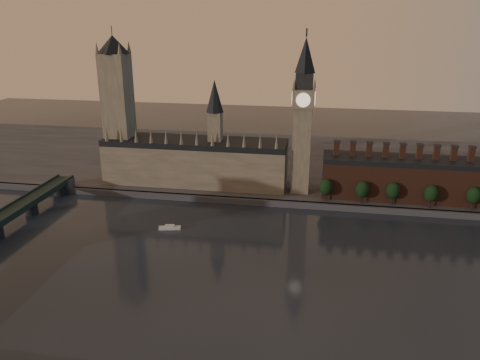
# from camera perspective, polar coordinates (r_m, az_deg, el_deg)

# --- Properties ---
(ground) EXTENTS (900.00, 900.00, 0.00)m
(ground) POSITION_cam_1_polar(r_m,az_deg,el_deg) (228.22, 3.25, -11.82)
(ground) COLOR black
(ground) RESTS_ON ground
(north_bank) EXTENTS (900.00, 182.00, 4.00)m
(north_bank) POSITION_cam_1_polar(r_m,az_deg,el_deg) (390.51, 6.29, 1.95)
(north_bank) COLOR #4E4E53
(north_bank) RESTS_ON ground
(palace_of_westminster) EXTENTS (130.00, 30.30, 74.00)m
(palace_of_westminster) POSITION_cam_1_polar(r_m,az_deg,el_deg) (334.80, -5.38, 2.53)
(palace_of_westminster) COLOR gray
(palace_of_westminster) RESTS_ON north_bank
(victoria_tower) EXTENTS (24.00, 24.00, 108.00)m
(victoria_tower) POSITION_cam_1_polar(r_m,az_deg,el_deg) (344.76, -14.65, 8.89)
(victoria_tower) COLOR gray
(victoria_tower) RESTS_ON north_bank
(big_ben) EXTENTS (15.00, 15.00, 107.00)m
(big_ben) POSITION_cam_1_polar(r_m,az_deg,el_deg) (310.55, 7.68, 7.82)
(big_ben) COLOR gray
(big_ben) RESTS_ON north_bank
(chimney_block) EXTENTS (110.00, 25.00, 37.00)m
(chimney_block) POSITION_cam_1_polar(r_m,az_deg,el_deg) (325.83, 19.75, 0.27)
(chimney_block) COLOR #562E21
(chimney_block) RESTS_ON north_bank
(embankment_tree_0) EXTENTS (8.60, 8.60, 14.88)m
(embankment_tree_0) POSITION_cam_1_polar(r_m,az_deg,el_deg) (307.39, 10.46, -0.87)
(embankment_tree_0) COLOR black
(embankment_tree_0) RESTS_ON north_bank
(embankment_tree_1) EXTENTS (8.60, 8.60, 14.88)m
(embankment_tree_1) POSITION_cam_1_polar(r_m,az_deg,el_deg) (308.26, 14.69, -1.13)
(embankment_tree_1) COLOR black
(embankment_tree_1) RESTS_ON north_bank
(embankment_tree_2) EXTENTS (8.60, 8.60, 14.88)m
(embankment_tree_2) POSITION_cam_1_polar(r_m,az_deg,el_deg) (311.90, 18.17, -1.24)
(embankment_tree_2) COLOR black
(embankment_tree_2) RESTS_ON north_bank
(embankment_tree_3) EXTENTS (8.60, 8.60, 14.88)m
(embankment_tree_3) POSITION_cam_1_polar(r_m,az_deg,el_deg) (314.89, 22.28, -1.55)
(embankment_tree_3) COLOR black
(embankment_tree_3) RESTS_ON north_bank
(embankment_tree_4) EXTENTS (8.60, 8.60, 14.88)m
(embankment_tree_4) POSITION_cam_1_polar(r_m,az_deg,el_deg) (322.56, 26.61, -1.70)
(embankment_tree_4) COLOR black
(embankment_tree_4) RESTS_ON north_bank
(river_boat) EXTENTS (13.25, 6.13, 2.56)m
(river_boat) POSITION_cam_1_polar(r_m,az_deg,el_deg) (278.28, -8.56, -5.75)
(river_boat) COLOR silver
(river_boat) RESTS_ON ground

